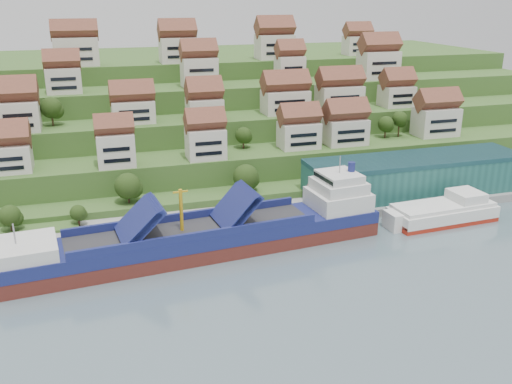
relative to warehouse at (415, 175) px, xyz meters
name	(u,v)px	position (x,y,z in m)	size (l,w,h in m)	color
ground	(247,249)	(-52.00, -17.00, -7.20)	(300.00, 300.00, 0.00)	slate
quay	(306,211)	(-32.00, -2.00, -6.10)	(180.00, 14.00, 2.20)	gray
hillside	(172,112)	(-52.00, 86.55, 3.46)	(260.00, 128.00, 31.00)	#2D4C1E
hillside_village	(194,94)	(-51.08, 44.03, 17.24)	(158.58, 63.95, 29.07)	beige
hillside_trees	(174,132)	(-60.43, 27.75, 9.60)	(140.39, 61.55, 30.54)	#284216
warehouse	(415,175)	(0.00, 0.00, 0.00)	(60.00, 15.00, 10.00)	#205751
flagpole	(307,197)	(-33.89, -7.00, -0.32)	(1.28, 0.16, 8.00)	gray
cargo_ship	(212,237)	(-59.76, -15.96, -3.77)	(82.67, 20.14, 18.20)	#55201A
second_ship	(444,212)	(-0.82, -15.65, -4.87)	(27.16, 11.39, 7.72)	maroon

